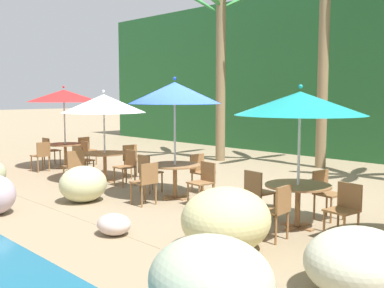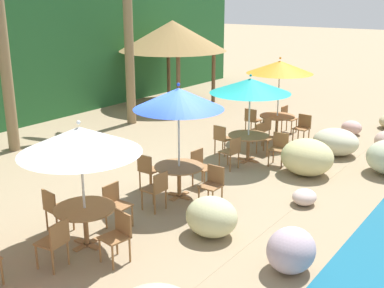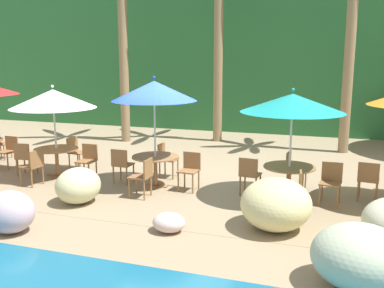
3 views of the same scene
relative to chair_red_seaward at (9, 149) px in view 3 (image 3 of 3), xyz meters
name	(u,v)px [view 3 (image 3 of 3)]	position (x,y,z in m)	size (l,w,h in m)	color
ground_plane	(178,185)	(5.01, -0.17, -0.51)	(120.00, 120.00, 0.00)	#937F60
terrace_deck	(178,185)	(5.01, -0.17, -0.51)	(18.00, 5.20, 0.01)	#937F60
foliage_backdrop	(251,58)	(5.01, 8.83, 2.49)	(28.00, 2.40, 6.00)	#286633
rock_seawall	(184,213)	(6.11, -2.86, -0.14)	(16.78, 2.94, 0.92)	#ADB48A
chair_red_seaward	(9,149)	(0.00, 0.00, 0.00)	(0.44, 0.45, 0.87)	olive
umbrella_white	(53,99)	(1.81, -0.38, 1.49)	(2.13, 2.13, 2.34)	silver
dining_table_white	(56,153)	(1.81, -0.38, 0.10)	(1.10, 1.10, 0.74)	olive
chair_white_seaward	(88,159)	(2.66, -0.29, 0.00)	(0.42, 0.43, 0.87)	olive
chair_white_inland	(76,150)	(1.81, 0.47, 0.00)	(0.47, 0.46, 0.87)	olive
chair_white_left	(24,156)	(0.98, -0.58, 0.00)	(0.47, 0.48, 0.87)	olive
chair_white_right	(34,165)	(1.78, -1.24, 0.00)	(0.48, 0.48, 0.87)	olive
umbrella_blue	(154,91)	(4.54, -0.40, 1.75)	(1.96, 1.96, 2.60)	silver
dining_table_blue	(155,161)	(4.54, -0.40, 0.10)	(1.10, 1.10, 0.74)	olive
chair_blue_seaward	(190,168)	(5.40, -0.38, 0.00)	(0.45, 0.46, 0.87)	olive
chair_blue_inland	(165,157)	(4.46, 0.45, 0.00)	(0.43, 0.42, 0.87)	olive
chair_blue_left	(122,163)	(3.69, -0.47, 0.00)	(0.43, 0.44, 0.87)	olive
chair_blue_right	(144,175)	(4.63, -1.25, 0.00)	(0.43, 0.42, 0.87)	olive
umbrella_teal	(292,103)	(7.64, -0.41, 1.57)	(2.16, 2.16, 2.40)	silver
dining_table_teal	(289,172)	(7.64, -0.41, 0.10)	(1.10, 1.10, 0.74)	olive
chair_teal_seaward	(331,180)	(8.49, -0.41, 0.00)	(0.46, 0.47, 0.87)	olive
chair_teal_inland	(293,167)	(7.64, 0.45, 0.00)	(0.47, 0.47, 0.87)	olive
chair_teal_left	(249,173)	(6.78, -0.41, 0.00)	(0.46, 0.47, 0.87)	olive
chair_teal_right	(294,188)	(7.82, -1.24, 0.00)	(0.47, 0.46, 0.87)	olive
chair_orange_left	(368,178)	(9.23, -0.03, 0.00)	(0.47, 0.48, 0.87)	olive
palm_tree_nearest	(122,29)	(1.25, 4.56, 3.47)	(3.64, 3.82, 6.02)	olive
palm_tree_second	(219,23)	(4.45, 5.64, 3.67)	(3.53, 3.69, 6.35)	olive
palm_tree_third	(353,7)	(8.83, 5.00, 3.99)	(2.96, 3.06, 6.66)	olive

